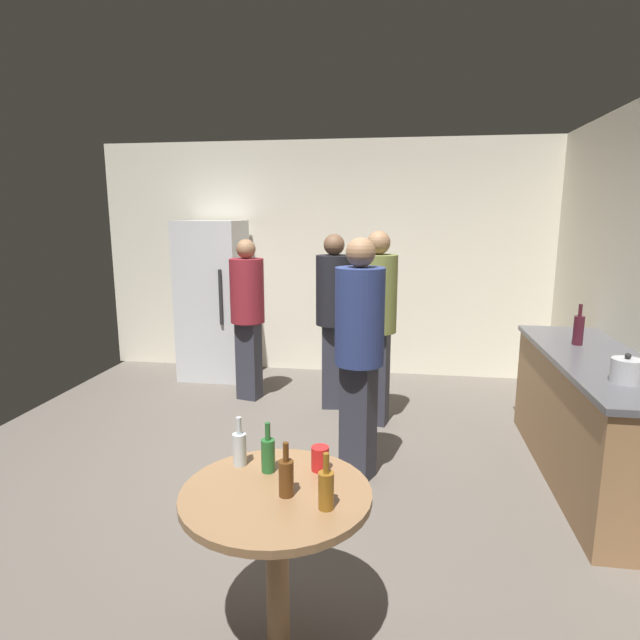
# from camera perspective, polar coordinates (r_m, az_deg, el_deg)

# --- Properties ---
(ground_plane) EXTENTS (5.20, 5.20, 0.10)m
(ground_plane) POSITION_cam_1_polar(r_m,az_deg,el_deg) (4.10, -5.37, -16.47)
(ground_plane) COLOR #5B544C
(wall_back) EXTENTS (5.32, 0.06, 2.70)m
(wall_back) POSITION_cam_1_polar(r_m,az_deg,el_deg) (6.23, 0.32, 6.62)
(wall_back) COLOR silver
(wall_back) RESTS_ON ground_plane
(refrigerator) EXTENTS (0.70, 0.68, 1.80)m
(refrigerator) POSITION_cam_1_polar(r_m,az_deg,el_deg) (6.17, -11.49, 2.14)
(refrigerator) COLOR silver
(refrigerator) RESTS_ON ground_plane
(kitchen_counter) EXTENTS (0.64, 2.08, 0.90)m
(kitchen_counter) POSITION_cam_1_polar(r_m,az_deg,el_deg) (4.22, 27.48, -9.50)
(kitchen_counter) COLOR olive
(kitchen_counter) RESTS_ON ground_plane
(kettle) EXTENTS (0.24, 0.17, 0.18)m
(kettle) POSITION_cam_1_polar(r_m,az_deg,el_deg) (3.55, 30.34, -4.74)
(kettle) COLOR #B2B2B7
(kettle) RESTS_ON kitchen_counter
(wine_bottle_on_counter) EXTENTS (0.08, 0.08, 0.31)m
(wine_bottle_on_counter) POSITION_cam_1_polar(r_m,az_deg,el_deg) (4.39, 26.24, -0.92)
(wine_bottle_on_counter) COLOR #3F141E
(wine_bottle_on_counter) RESTS_ON kitchen_counter
(foreground_table) EXTENTS (0.80, 0.80, 0.73)m
(foreground_table) POSITION_cam_1_polar(r_m,az_deg,el_deg) (2.35, -4.75, -20.20)
(foreground_table) COLOR olive
(foreground_table) RESTS_ON ground_plane
(beer_bottle_amber) EXTENTS (0.06, 0.06, 0.23)m
(beer_bottle_amber) POSITION_cam_1_polar(r_m,az_deg,el_deg) (2.13, 0.67, -17.82)
(beer_bottle_amber) COLOR #8C5919
(beer_bottle_amber) RESTS_ON foreground_table
(beer_bottle_brown) EXTENTS (0.06, 0.06, 0.23)m
(beer_bottle_brown) POSITION_cam_1_polar(r_m,az_deg,el_deg) (2.22, -3.69, -16.58)
(beer_bottle_brown) COLOR #593314
(beer_bottle_brown) RESTS_ON foreground_table
(beer_bottle_green) EXTENTS (0.06, 0.06, 0.23)m
(beer_bottle_green) POSITION_cam_1_polar(r_m,az_deg,el_deg) (2.41, -5.65, -14.25)
(beer_bottle_green) COLOR #26662D
(beer_bottle_green) RESTS_ON foreground_table
(beer_bottle_clear) EXTENTS (0.06, 0.06, 0.23)m
(beer_bottle_clear) POSITION_cam_1_polar(r_m,az_deg,el_deg) (2.49, -8.72, -13.54)
(beer_bottle_clear) COLOR silver
(beer_bottle_clear) RESTS_ON foreground_table
(plastic_cup_red) EXTENTS (0.08, 0.08, 0.11)m
(plastic_cup_red) POSITION_cam_1_polar(r_m,az_deg,el_deg) (2.43, 0.01, -14.79)
(plastic_cup_red) COLOR red
(plastic_cup_red) RESTS_ON foreground_table
(person_in_black_shirt) EXTENTS (0.38, 0.38, 1.69)m
(person_in_black_shirt) POSITION_cam_1_polar(r_m,az_deg,el_deg) (5.00, 1.50, 1.28)
(person_in_black_shirt) COLOR #2D2D38
(person_in_black_shirt) RESTS_ON ground_plane
(person_in_navy_shirt) EXTENTS (0.45, 0.45, 1.71)m
(person_in_navy_shirt) POSITION_cam_1_polar(r_m,az_deg,el_deg) (3.63, 4.29, -2.33)
(person_in_navy_shirt) COLOR #2D2D38
(person_in_navy_shirt) RESTS_ON ground_plane
(person_in_olive_shirt) EXTENTS (0.40, 0.40, 1.73)m
(person_in_olive_shirt) POSITION_cam_1_polar(r_m,az_deg,el_deg) (4.62, 6.21, 0.71)
(person_in_olive_shirt) COLOR #2D2D38
(person_in_olive_shirt) RESTS_ON ground_plane
(person_in_maroon_shirt) EXTENTS (0.41, 0.41, 1.63)m
(person_in_maroon_shirt) POSITION_cam_1_polar(r_m,az_deg,el_deg) (5.31, -7.87, 1.35)
(person_in_maroon_shirt) COLOR #2D2D38
(person_in_maroon_shirt) RESTS_ON ground_plane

